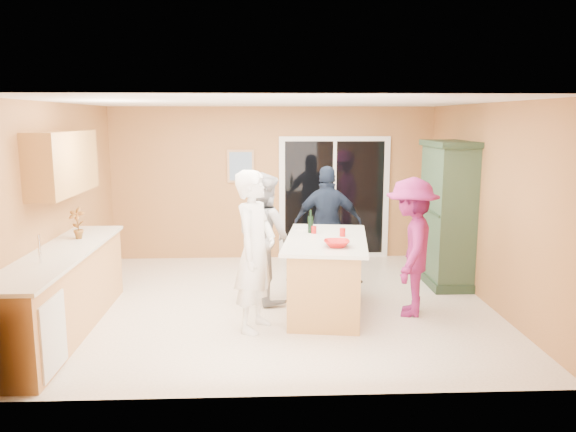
{
  "coord_description": "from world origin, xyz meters",
  "views": [
    {
      "loc": [
        -0.16,
        -7.07,
        2.4
      ],
      "look_at": [
        0.15,
        0.1,
        1.15
      ],
      "focal_mm": 35.0,
      "sensor_mm": 36.0,
      "label": 1
    }
  ],
  "objects_px": {
    "woman_white": "(255,251)",
    "woman_magenta": "(411,247)",
    "woman_navy": "(328,224)",
    "kitchen_island": "(326,277)",
    "woman_grey": "(264,237)",
    "green_hutch": "(447,215)"
  },
  "relations": [
    {
      "from": "woman_white",
      "to": "woman_navy",
      "type": "xyz_separation_m",
      "value": [
        1.05,
        1.92,
        -0.06
      ]
    },
    {
      "from": "woman_white",
      "to": "kitchen_island",
      "type": "bearing_deg",
      "value": -34.82
    },
    {
      "from": "woman_grey",
      "to": "woman_white",
      "type": "bearing_deg",
      "value": 140.75
    },
    {
      "from": "woman_white",
      "to": "woman_grey",
      "type": "relative_size",
      "value": 1.07
    },
    {
      "from": "green_hutch",
      "to": "woman_magenta",
      "type": "relative_size",
      "value": 1.23
    },
    {
      "from": "woman_grey",
      "to": "woman_magenta",
      "type": "relative_size",
      "value": 1.01
    },
    {
      "from": "green_hutch",
      "to": "woman_white",
      "type": "distance_m",
      "value": 3.24
    },
    {
      "from": "kitchen_island",
      "to": "woman_grey",
      "type": "height_order",
      "value": "woman_grey"
    },
    {
      "from": "kitchen_island",
      "to": "woman_grey",
      "type": "bearing_deg",
      "value": 155.76
    },
    {
      "from": "green_hutch",
      "to": "woman_grey",
      "type": "relative_size",
      "value": 1.22
    },
    {
      "from": "green_hutch",
      "to": "kitchen_island",
      "type": "bearing_deg",
      "value": -148.83
    },
    {
      "from": "kitchen_island",
      "to": "green_hutch",
      "type": "xyz_separation_m",
      "value": [
        1.88,
        1.14,
        0.57
      ]
    },
    {
      "from": "woman_white",
      "to": "woman_magenta",
      "type": "height_order",
      "value": "woman_white"
    },
    {
      "from": "woman_navy",
      "to": "woman_magenta",
      "type": "xyz_separation_m",
      "value": [
        0.85,
        -1.5,
        -0.01
      ]
    },
    {
      "from": "green_hutch",
      "to": "woman_grey",
      "type": "xyz_separation_m",
      "value": [
        -2.65,
        -0.65,
        -0.16
      ]
    },
    {
      "from": "woman_white",
      "to": "woman_magenta",
      "type": "relative_size",
      "value": 1.08
    },
    {
      "from": "woman_grey",
      "to": "woman_navy",
      "type": "xyz_separation_m",
      "value": [
        0.95,
        0.88,
        0.0
      ]
    },
    {
      "from": "kitchen_island",
      "to": "woman_magenta",
      "type": "relative_size",
      "value": 1.13
    },
    {
      "from": "woman_grey",
      "to": "woman_navy",
      "type": "height_order",
      "value": "woman_navy"
    },
    {
      "from": "woman_white",
      "to": "woman_navy",
      "type": "bearing_deg",
      "value": -5.89
    },
    {
      "from": "kitchen_island",
      "to": "woman_magenta",
      "type": "height_order",
      "value": "woman_magenta"
    },
    {
      "from": "kitchen_island",
      "to": "woman_navy",
      "type": "xyz_separation_m",
      "value": [
        0.18,
        1.37,
        0.42
      ]
    }
  ]
}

